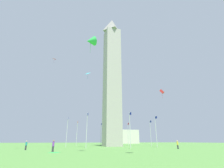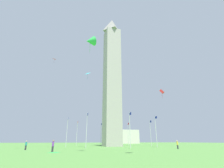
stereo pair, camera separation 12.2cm
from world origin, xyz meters
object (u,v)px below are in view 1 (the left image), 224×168
(person_yellow_shirt, at_px, (178,145))
(picnic_blanket_near_first_person, at_px, (54,153))
(flagpole_nw, at_px, (87,128))
(kite_red_box, at_px, (162,92))
(obelisk_monument, at_px, (112,75))
(flagpole_se, at_px, (128,133))
(flagpole_e, at_px, (151,132))
(flagpole_sw, at_px, (77,132))
(flagpole_s, at_px, (101,133))
(kite_cyan_diamond, at_px, (88,74))
(flagpole_ne, at_px, (156,130))
(flagpole_n, at_px, (130,128))
(kite_green_delta, at_px, (91,41))
(kite_pink_diamond, at_px, (54,59))
(distant_building, at_px, (125,137))
(person_purple_shirt, at_px, (53,146))
(flagpole_w, at_px, (67,130))
(person_teal_shirt, at_px, (26,145))

(person_yellow_shirt, bearing_deg, picnic_blanket_near_first_person, 44.16)
(flagpole_nw, height_order, kite_red_box, kite_red_box)
(obelisk_monument, relative_size, flagpole_se, 5.63)
(flagpole_e, distance_m, flagpole_sw, 25.14)
(flagpole_s, height_order, kite_cyan_diamond, kite_cyan_diamond)
(flagpole_ne, xyz_separation_m, person_yellow_shirt, (10.35, -1.71, -3.67))
(flagpole_n, height_order, kite_red_box, kite_red_box)
(obelisk_monument, xyz_separation_m, kite_red_box, (13.09, 10.35, -8.68))
(obelisk_monument, height_order, person_yellow_shirt, obelisk_monument)
(person_yellow_shirt, bearing_deg, kite_green_delta, 56.60)
(kite_pink_diamond, bearing_deg, kite_cyan_diamond, 90.21)
(flagpole_sw, relative_size, kite_red_box, 3.34)
(flagpole_sw, xyz_separation_m, picnic_blanket_near_first_person, (33.16, -7.02, -4.53))
(person_yellow_shirt, xyz_separation_m, distant_building, (-77.12, 19.95, 3.30))
(flagpole_ne, distance_m, kite_pink_diamond, 34.40)
(flagpole_s, bearing_deg, kite_cyan_diamond, -25.53)
(obelisk_monument, xyz_separation_m, flagpole_s, (-13.55, 0.00, -18.78))
(person_yellow_shirt, height_order, distant_building, distant_building)
(distant_building, bearing_deg, kite_pink_diamond, -36.47)
(flagpole_nw, bearing_deg, person_purple_shirt, -30.67)
(kite_cyan_diamond, xyz_separation_m, distant_building, (-63.47, 37.38, -15.95))
(flagpole_w, distance_m, flagpole_nw, 10.41)
(kite_red_box, bearing_deg, person_yellow_shirt, -19.32)
(flagpole_e, height_order, kite_green_delta, kite_green_delta)
(flagpole_e, distance_m, kite_red_box, 16.81)
(flagpole_s, height_order, kite_green_delta, kite_green_delta)
(flagpole_sw, relative_size, picnic_blanket_near_first_person, 4.60)
(flagpole_sw, height_order, person_purple_shirt, flagpole_sw)
(flagpole_se, relative_size, flagpole_s, 1.00)
(flagpole_nw, bearing_deg, person_yellow_shirt, 59.44)
(flagpole_nw, relative_size, person_teal_shirt, 5.04)
(flagpole_nw, height_order, person_purple_shirt, flagpole_nw)
(flagpole_n, distance_m, kite_green_delta, 22.83)
(flagpole_e, xyz_separation_m, flagpole_se, (-9.62, -3.98, 0.00))
(flagpole_nw, height_order, kite_cyan_diamond, kite_cyan_diamond)
(flagpole_nw, distance_m, picnic_blanket_near_first_person, 16.24)
(flagpole_nw, height_order, person_yellow_shirt, flagpole_nw)
(person_teal_shirt, height_order, kite_red_box, kite_red_box)
(kite_cyan_diamond, bearing_deg, person_purple_shirt, -25.37)
(kite_cyan_diamond, xyz_separation_m, kite_red_box, (6.70, 19.86, -5.47))
(flagpole_ne, relative_size, person_purple_shirt, 4.75)
(person_teal_shirt, distance_m, kite_green_delta, 22.63)
(kite_green_delta, relative_size, distant_building, 0.17)
(flagpole_sw, bearing_deg, flagpole_se, 90.00)
(kite_cyan_diamond, bearing_deg, flagpole_ne, 80.22)
(person_teal_shirt, bearing_deg, person_yellow_shirt, -52.32)
(person_yellow_shirt, height_order, person_teal_shirt, person_yellow_shirt)
(person_yellow_shirt, bearing_deg, flagpole_w, -6.99)
(flagpole_e, distance_m, person_purple_shirt, 37.74)
(flagpole_e, xyz_separation_m, kite_cyan_diamond, (6.32, -23.12, 15.58))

